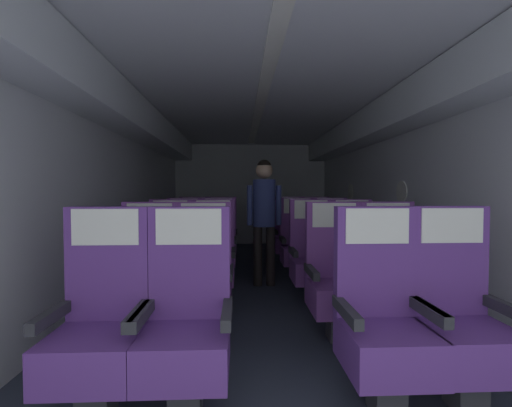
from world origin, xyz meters
name	(u,v)px	position (x,y,z in m)	size (l,w,h in m)	color
ground	(261,293)	(0.00, 3.81, -0.01)	(3.62, 8.01, 0.02)	#2D3342
fuselage_shell	(260,152)	(0.00, 4.07, 1.66)	(3.50, 7.66, 2.28)	silver
seat_a_left_window	(100,326)	(-0.98, 1.63, 0.46)	(0.48, 0.46, 1.09)	#38383D
seat_a_left_aisle	(187,325)	(-0.53, 1.63, 0.46)	(0.48, 0.46, 1.09)	#38383D
seat_a_right_aisle	(460,320)	(0.98, 1.62, 0.46)	(0.48, 0.46, 1.09)	#38383D
seat_a_right_window	(383,322)	(0.54, 1.62, 0.46)	(0.48, 0.46, 1.09)	#38383D
seat_b_left_window	(147,282)	(-0.97, 2.54, 0.46)	(0.48, 0.46, 1.09)	#38383D
seat_b_left_aisle	(203,281)	(-0.54, 2.54, 0.46)	(0.48, 0.46, 1.09)	#38383D
seat_b_right_aisle	(392,279)	(0.99, 2.53, 0.46)	(0.48, 0.46, 1.09)	#38383D
seat_b_right_window	(337,280)	(0.54, 2.53, 0.46)	(0.48, 0.46, 1.09)	#38383D
seat_c_left_window	(169,259)	(-0.99, 3.45, 0.46)	(0.48, 0.46, 1.09)	#38383D
seat_c_left_aisle	(213,259)	(-0.53, 3.45, 0.46)	(0.48, 0.46, 1.09)	#38383D
seat_c_right_aisle	(354,258)	(0.99, 3.46, 0.46)	(0.48, 0.46, 1.09)	#38383D
seat_c_right_window	(312,258)	(0.53, 3.45, 0.46)	(0.48, 0.46, 1.09)	#38383D
seat_d_left_window	(183,246)	(-0.98, 4.36, 0.46)	(0.48, 0.46, 1.09)	#38383D
seat_d_left_aisle	(218,245)	(-0.53, 4.38, 0.46)	(0.48, 0.46, 1.09)	#38383D
seat_d_right_aisle	(332,245)	(0.98, 4.35, 0.46)	(0.48, 0.46, 1.09)	#38383D
seat_d_right_window	(298,245)	(0.53, 4.38, 0.46)	(0.48, 0.46, 1.09)	#38383D
seat_e_left_window	(193,237)	(-0.98, 5.29, 0.46)	(0.48, 0.46, 1.09)	#38383D
seat_e_left_aisle	(222,237)	(-0.52, 5.27, 0.46)	(0.48, 0.46, 1.09)	#38383D
seat_e_right_aisle	(317,236)	(0.98, 5.27, 0.46)	(0.48, 0.46, 1.09)	#38383D
seat_e_right_window	(288,236)	(0.53, 5.28, 0.46)	(0.48, 0.46, 1.09)	#38383D
flight_attendant	(264,208)	(0.06, 4.10, 0.96)	(0.43, 0.28, 1.57)	black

